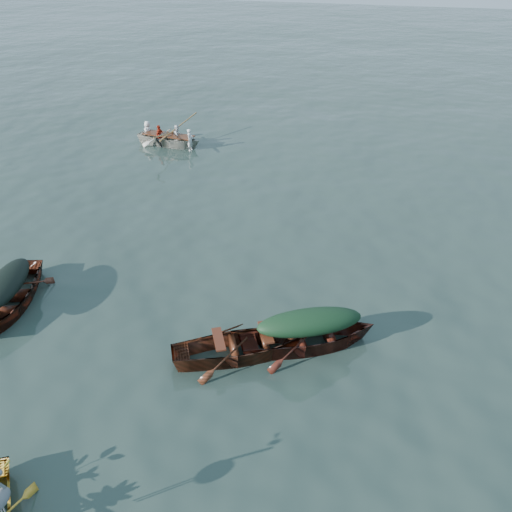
% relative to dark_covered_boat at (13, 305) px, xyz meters
% --- Properties ---
extents(ground, '(140.00, 140.00, 0.00)m').
position_rel_dark_covered_boat_xyz_m(ground, '(4.39, -0.41, 0.00)').
color(ground, '#2C3E37').
rests_on(ground, ground).
extents(dark_covered_boat, '(2.54, 4.06, 0.96)m').
position_rel_dark_covered_boat_xyz_m(dark_covered_boat, '(0.00, 0.00, 0.00)').
color(dark_covered_boat, '#441D0F').
rests_on(dark_covered_boat, ground).
extents(green_tarp_boat, '(4.21, 3.07, 0.94)m').
position_rel_dark_covered_boat_xyz_m(green_tarp_boat, '(7.06, 0.67, 0.00)').
color(green_tarp_boat, '#4F2012').
rests_on(green_tarp_boat, ground).
extents(open_wooden_boat, '(4.16, 3.12, 0.93)m').
position_rel_dark_covered_boat_xyz_m(open_wooden_boat, '(5.81, -0.01, 0.00)').
color(open_wooden_boat, '#572615').
rests_on(open_wooden_boat, ground).
extents(rowed_boat, '(4.09, 1.49, 0.94)m').
position_rel_dark_covered_boat_xyz_m(rowed_boat, '(-1.20, 11.15, 0.00)').
color(rowed_boat, beige).
rests_on(rowed_boat, ground).
extents(dark_tarp_cover, '(1.40, 2.23, 0.40)m').
position_rel_dark_covered_boat_xyz_m(dark_tarp_cover, '(0.00, 0.00, 0.68)').
color(dark_tarp_cover, black).
rests_on(dark_tarp_cover, dark_covered_boat).
extents(green_tarp_cover, '(2.31, 1.69, 0.52)m').
position_rel_dark_covered_boat_xyz_m(green_tarp_cover, '(7.06, 0.67, 0.73)').
color(green_tarp_cover, black).
rests_on(green_tarp_cover, green_tarp_boat).
extents(thwart_benches, '(2.14, 1.67, 0.04)m').
position_rel_dark_covered_boat_xyz_m(thwart_benches, '(5.81, -0.01, 0.49)').
color(thwart_benches, '#4E2012').
rests_on(thwart_benches, open_wooden_boat).
extents(heron, '(0.45, 0.49, 0.92)m').
position_rel_dark_covered_boat_xyz_m(heron, '(3.94, -4.64, 0.93)').
color(heron, gray).
rests_on(heron, yellow_dinghy).
extents(rowers, '(2.88, 1.29, 0.76)m').
position_rel_dark_covered_boat_xyz_m(rowers, '(-1.20, 11.15, 0.85)').
color(rowers, silver).
rests_on(rowers, rowed_boat).
extents(oars, '(0.79, 2.64, 0.06)m').
position_rel_dark_covered_boat_xyz_m(oars, '(-1.20, 11.15, 0.50)').
color(oars, olive).
rests_on(oars, rowed_boat).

